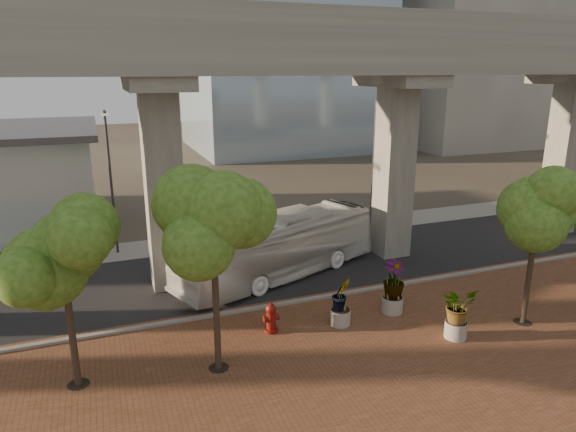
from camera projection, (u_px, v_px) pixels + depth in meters
name	position (u px, v px, depth m)	size (l,w,h in m)	color
ground	(303.00, 283.00, 24.60)	(160.00, 160.00, 0.00)	#39322A
brick_plaza	(393.00, 370.00, 17.41)	(70.00, 13.00, 0.06)	brown
asphalt_road	(288.00, 268.00, 26.39)	(90.00, 8.00, 0.04)	black
curb_strip	(320.00, 298.00, 22.78)	(70.00, 0.25, 0.16)	gray
far_sidewalk	(256.00, 236.00, 31.33)	(90.00, 3.00, 0.06)	gray
transit_viaduct	(288.00, 125.00, 24.38)	(72.00, 5.60, 12.40)	#99968B
midrise_block	(469.00, 51.00, 66.55)	(18.00, 16.00, 24.00)	#AAA599
transit_bus	(279.00, 247.00, 24.89)	(2.58, 10.98, 3.06)	silver
fire_hydrant	(271.00, 318.00, 19.77)	(0.61, 0.55, 1.22)	#67110B
planter_front	(458.00, 307.00, 19.16)	(1.85, 1.85, 2.04)	#A39C93
planter_right	(394.00, 282.00, 21.14)	(2.13, 2.13, 2.28)	#A7A396
planter_left	(341.00, 297.00, 20.17)	(1.79, 1.79, 1.97)	#A9A299
street_tree_far_west	(62.00, 258.00, 15.38)	(4.14, 4.14, 6.26)	#413225
street_tree_near_west	(213.00, 231.00, 16.15)	(3.73, 3.73, 6.64)	#413225
street_tree_near_east	(538.00, 214.00, 19.39)	(3.71, 3.71, 6.24)	#413225
streetlamp_west	(110.00, 173.00, 27.16)	(0.39, 1.13, 7.81)	#313136
streetlamp_east	(375.00, 154.00, 31.97)	(0.40, 1.17, 8.11)	#2E2E33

